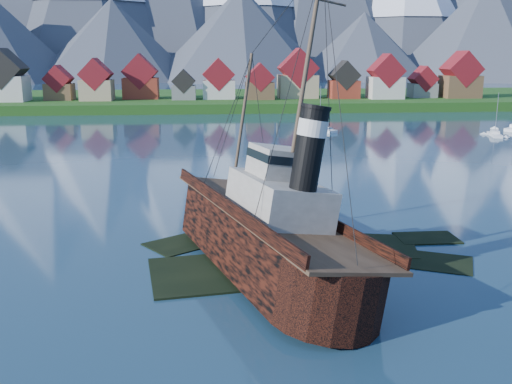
{
  "coord_description": "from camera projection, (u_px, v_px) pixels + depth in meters",
  "views": [
    {
      "loc": [
        -7.19,
        -48.12,
        18.17
      ],
      "look_at": [
        -2.29,
        6.0,
        5.0
      ],
      "focal_mm": 40.0,
      "sensor_mm": 36.0,
      "label": 1
    }
  ],
  "objects": [
    {
      "name": "ground",
      "position": [
        287.0,
        261.0,
        51.48
      ],
      "size": [
        1400.0,
        1400.0,
        0.0
      ],
      "primitive_type": "plane",
      "color": "#1B384E",
      "rests_on": "ground"
    },
    {
      "name": "shoal",
      "position": [
        302.0,
        256.0,
        53.8
      ],
      "size": [
        31.71,
        21.24,
        1.14
      ],
      "color": "black",
      "rests_on": "ground"
    },
    {
      "name": "shore_bank",
      "position": [
        223.0,
        103.0,
        216.03
      ],
      "size": [
        600.0,
        80.0,
        3.2
      ],
      "primitive_type": "cube",
      "color": "#144413",
      "rests_on": "ground"
    },
    {
      "name": "seawall",
      "position": [
        227.0,
        113.0,
        179.25
      ],
      "size": [
        600.0,
        2.5,
        2.0
      ],
      "primitive_type": "cube",
      "color": "#3F3D38",
      "rests_on": "ground"
    },
    {
      "name": "town",
      "position": [
        127.0,
        82.0,
        193.77
      ],
      "size": [
        250.96,
        16.69,
        17.3
      ],
      "color": "maroon",
      "rests_on": "ground"
    },
    {
      "name": "tugboat_wreck",
      "position": [
        258.0,
        227.0,
        50.26
      ],
      "size": [
        7.82,
        33.68,
        26.69
      ],
      "rotation": [
        0.0,
        0.16,
        0.3
      ],
      "color": "black",
      "rests_on": "ground"
    },
    {
      "name": "sailboat_e",
      "position": [
        320.0,
        130.0,
        137.81
      ],
      "size": [
        7.21,
        9.53,
        11.27
      ],
      "rotation": [
        0.0,
        0.0,
        0.56
      ],
      "color": "white",
      "rests_on": "ground"
    },
    {
      "name": "sailboat_f",
      "position": [
        495.0,
        135.0,
        129.7
      ],
      "size": [
        3.78,
        7.84,
        10.24
      ],
      "rotation": [
        0.0,
        0.0,
        -0.26
      ],
      "color": "white",
      "rests_on": "ground"
    }
  ]
}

